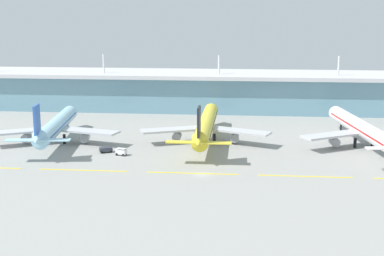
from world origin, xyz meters
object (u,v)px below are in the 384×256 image
at_px(airliner_near, 56,126).
at_px(airliner_far, 363,129).
at_px(pushback_tug, 106,149).
at_px(airliner_middle, 206,125).
at_px(baggage_cart, 121,152).

height_order(airliner_near, airliner_far, same).
relative_size(airliner_far, pushback_tug, 14.28).
bearing_deg(pushback_tug, airliner_middle, 28.96).
height_order(airliner_near, airliner_middle, same).
distance_m(airliner_middle, pushback_tug, 38.88).
relative_size(airliner_near, airliner_far, 0.87).
xyz_separation_m(airliner_near, airliner_middle, (55.40, 6.67, 0.01)).
bearing_deg(pushback_tug, airliner_near, 151.11).
distance_m(airliner_far, baggage_cart, 87.17).
bearing_deg(airliner_near, baggage_cart, -28.74).
distance_m(airliner_near, airliner_far, 112.57).
distance_m(airliner_far, pushback_tug, 92.50).
height_order(airliner_near, pushback_tug, airliner_near).
xyz_separation_m(airliner_near, pushback_tug, (21.70, -11.98, -5.35)).
height_order(airliner_middle, baggage_cart, airliner_middle).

